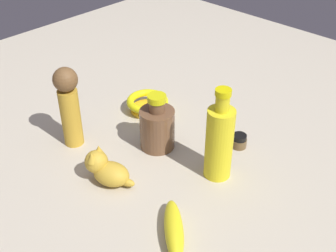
{
  "coord_description": "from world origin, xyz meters",
  "views": [
    {
      "loc": [
        0.65,
        -0.68,
        0.72
      ],
      "look_at": [
        0.0,
        0.0,
        0.08
      ],
      "focal_mm": 46.59,
      "sensor_mm": 36.0,
      "label": 1
    }
  ],
  "objects_px": {
    "nail_polish_jar": "(239,141)",
    "cat_figurine": "(106,169)",
    "person_figure_adult": "(69,104)",
    "bottle_tall": "(219,141)",
    "banana": "(174,229)",
    "bowl": "(147,103)",
    "bottle_short": "(157,127)"
  },
  "relations": [
    {
      "from": "nail_polish_jar",
      "to": "cat_figurine",
      "type": "distance_m",
      "value": 0.37
    },
    {
      "from": "person_figure_adult",
      "to": "nail_polish_jar",
      "type": "bearing_deg",
      "value": 41.28
    },
    {
      "from": "bottle_tall",
      "to": "banana",
      "type": "bearing_deg",
      "value": -75.0
    },
    {
      "from": "nail_polish_jar",
      "to": "person_figure_adult",
      "type": "height_order",
      "value": "person_figure_adult"
    },
    {
      "from": "cat_figurine",
      "to": "banana",
      "type": "xyz_separation_m",
      "value": [
        0.24,
        -0.01,
        -0.02
      ]
    },
    {
      "from": "bottle_tall",
      "to": "banana",
      "type": "distance_m",
      "value": 0.25
    },
    {
      "from": "bowl",
      "to": "person_figure_adult",
      "type": "height_order",
      "value": "person_figure_adult"
    },
    {
      "from": "cat_figurine",
      "to": "banana",
      "type": "distance_m",
      "value": 0.24
    },
    {
      "from": "banana",
      "to": "nail_polish_jar",
      "type": "bearing_deg",
      "value": -33.58
    },
    {
      "from": "bottle_short",
      "to": "banana",
      "type": "bearing_deg",
      "value": -39.06
    },
    {
      "from": "bottle_short",
      "to": "person_figure_adult",
      "type": "bearing_deg",
      "value": -140.2
    },
    {
      "from": "bottle_short",
      "to": "person_figure_adult",
      "type": "distance_m",
      "value": 0.24
    },
    {
      "from": "banana",
      "to": "person_figure_adult",
      "type": "bearing_deg",
      "value": 35.22
    },
    {
      "from": "nail_polish_jar",
      "to": "cat_figurine",
      "type": "relative_size",
      "value": 0.33
    },
    {
      "from": "person_figure_adult",
      "to": "banana",
      "type": "bearing_deg",
      "value": -7.35
    },
    {
      "from": "bottle_short",
      "to": "cat_figurine",
      "type": "distance_m",
      "value": 0.19
    },
    {
      "from": "bottle_short",
      "to": "bowl",
      "type": "relative_size",
      "value": 1.25
    },
    {
      "from": "cat_figurine",
      "to": "banana",
      "type": "bearing_deg",
      "value": -3.36
    },
    {
      "from": "bottle_short",
      "to": "banana",
      "type": "xyz_separation_m",
      "value": [
        0.25,
        -0.2,
        -0.04
      ]
    },
    {
      "from": "cat_figurine",
      "to": "bottle_tall",
      "type": "bearing_deg",
      "value": 49.62
    },
    {
      "from": "nail_polish_jar",
      "to": "bottle_tall",
      "type": "xyz_separation_m",
      "value": [
        0.03,
        -0.13,
        0.08
      ]
    },
    {
      "from": "bottle_short",
      "to": "banana",
      "type": "height_order",
      "value": "bottle_short"
    },
    {
      "from": "nail_polish_jar",
      "to": "bowl",
      "type": "relative_size",
      "value": 0.33
    },
    {
      "from": "bottle_tall",
      "to": "person_figure_adult",
      "type": "bearing_deg",
      "value": -155.49
    },
    {
      "from": "nail_polish_jar",
      "to": "banana",
      "type": "relative_size",
      "value": 0.25
    },
    {
      "from": "nail_polish_jar",
      "to": "cat_figurine",
      "type": "height_order",
      "value": "cat_figurine"
    },
    {
      "from": "nail_polish_jar",
      "to": "banana",
      "type": "height_order",
      "value": "banana"
    },
    {
      "from": "cat_figurine",
      "to": "person_figure_adult",
      "type": "bearing_deg",
      "value": 167.77
    },
    {
      "from": "bottle_tall",
      "to": "banana",
      "type": "height_order",
      "value": "bottle_tall"
    },
    {
      "from": "nail_polish_jar",
      "to": "person_figure_adult",
      "type": "xyz_separation_m",
      "value": [
        -0.34,
        -0.3,
        0.11
      ]
    },
    {
      "from": "bottle_tall",
      "to": "bowl",
      "type": "xyz_separation_m",
      "value": [
        -0.34,
        0.09,
        -0.08
      ]
    },
    {
      "from": "bottle_tall",
      "to": "person_figure_adult",
      "type": "xyz_separation_m",
      "value": [
        -0.37,
        -0.17,
        0.02
      ]
    }
  ]
}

